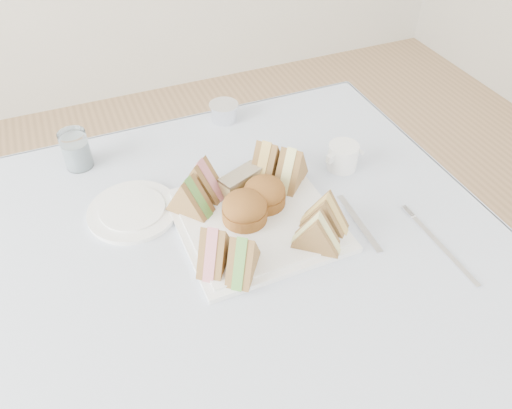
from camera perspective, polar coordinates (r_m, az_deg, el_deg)
name	(u,v)px	position (r m, az deg, el deg)	size (l,w,h in m)	color
table	(251,361)	(1.25, -0.60, -17.42)	(0.90, 0.90, 0.74)	brown
tablecloth	(249,258)	(0.95, -0.77, -6.15)	(1.02, 1.02, 0.01)	#CDE0FD
serving_plate	(256,220)	(1.01, 0.00, -1.84)	(0.31, 0.31, 0.01)	white
sandwich_fl_a	(214,245)	(0.89, -4.78, -4.65)	(0.10, 0.05, 0.09)	olive
sandwich_fl_b	(243,254)	(0.88, -1.52, -5.70)	(0.09, 0.04, 0.08)	olive
sandwich_fr_a	(325,211)	(0.96, 7.92, -0.78)	(0.09, 0.04, 0.08)	olive
sandwich_fr_b	(317,231)	(0.93, 7.00, -2.98)	(0.09, 0.04, 0.08)	olive
sandwich_bl_a	(189,195)	(1.00, -7.66, 1.11)	(0.10, 0.05, 0.09)	olive
sandwich_bl_b	(201,178)	(1.03, -6.28, 3.08)	(0.10, 0.05, 0.09)	olive
sandwich_br_a	(291,166)	(1.06, 4.04, 4.45)	(0.10, 0.05, 0.09)	olive
sandwich_br_b	(267,160)	(1.07, 1.25, 5.16)	(0.10, 0.05, 0.09)	olive
scone_left	(245,209)	(0.98, -1.31, -0.47)	(0.09, 0.09, 0.06)	#985024
scone_right	(264,193)	(1.01, 0.97, 1.30)	(0.09, 0.09, 0.06)	#985024
pastry_slice	(241,182)	(1.05, -1.75, 2.63)	(0.10, 0.04, 0.04)	tan
side_plate	(133,211)	(1.06, -13.88, -0.72)	(0.19, 0.19, 0.01)	white
water_glass	(76,150)	(1.19, -19.89, 5.91)	(0.06, 0.06, 0.09)	white
tea_strainer	(224,113)	(1.30, -3.68, 10.44)	(0.07, 0.07, 0.04)	silver
knife	(359,223)	(1.03, 11.68, -2.06)	(0.01, 0.17, 0.00)	silver
fork	(444,250)	(1.02, 20.66, -4.86)	(0.01, 0.19, 0.00)	silver
creamer_jug	(343,157)	(1.14, 9.88, 5.42)	(0.07, 0.07, 0.06)	white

